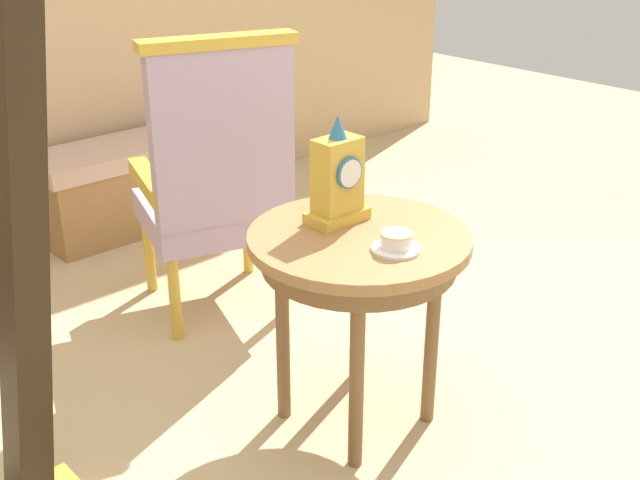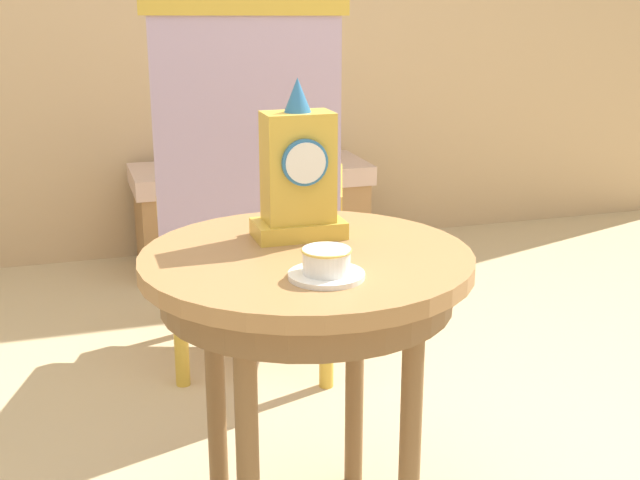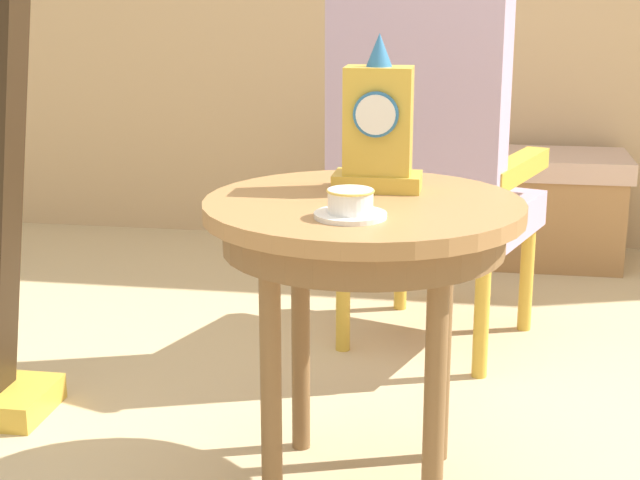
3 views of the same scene
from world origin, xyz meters
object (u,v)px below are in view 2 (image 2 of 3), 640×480
at_px(side_table, 307,291).
at_px(armchair, 254,189).
at_px(teacup_left, 326,265).
at_px(mantel_clock, 298,175).
at_px(window_bench, 252,214).

height_order(side_table, armchair, armchair).
bearing_deg(teacup_left, armchair, 84.54).
relative_size(side_table, armchair, 0.59).
height_order(mantel_clock, armchair, armchair).
xyz_separation_m(side_table, teacup_left, (-0.01, -0.15, 0.11)).
height_order(side_table, teacup_left, teacup_left).
distance_m(mantel_clock, armchair, 0.78).
bearing_deg(mantel_clock, side_table, -98.14).
relative_size(armchair, window_bench, 1.13).
bearing_deg(window_bench, side_table, -99.30).
bearing_deg(armchair, side_table, -95.94).
distance_m(mantel_clock, window_bench, 1.92).
distance_m(teacup_left, window_bench, 2.15).
distance_m(teacup_left, armchair, 1.02).
bearing_deg(mantel_clock, window_bench, 80.63).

